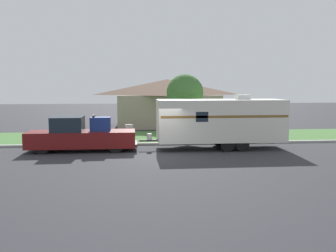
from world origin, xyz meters
name	(u,v)px	position (x,y,z in m)	size (l,w,h in m)	color
ground_plane	(161,156)	(0.00, 0.00, 0.00)	(120.00, 120.00, 0.00)	#2D2D33
curb_strip	(156,144)	(0.00, 3.75, 0.07)	(80.00, 0.30, 0.14)	#ADADA8
lawn_strip	(153,137)	(0.00, 7.40, 0.01)	(80.00, 7.00, 0.03)	#477538
house_across_street	(167,102)	(1.86, 15.22, 2.26)	(9.87, 6.96, 4.37)	gray
pickup_truck	(80,136)	(-4.50, 1.98, 0.88)	(6.26, 1.98, 2.08)	black
travel_trailer	(220,120)	(3.75, 1.98, 1.71)	(8.60, 2.51, 3.23)	black
mailbox	(129,129)	(-1.69, 4.81, 0.95)	(0.48, 0.20, 1.23)	brown
tree_in_yard	(185,93)	(2.12, 5.55, 3.27)	(2.53, 2.53, 4.55)	brown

